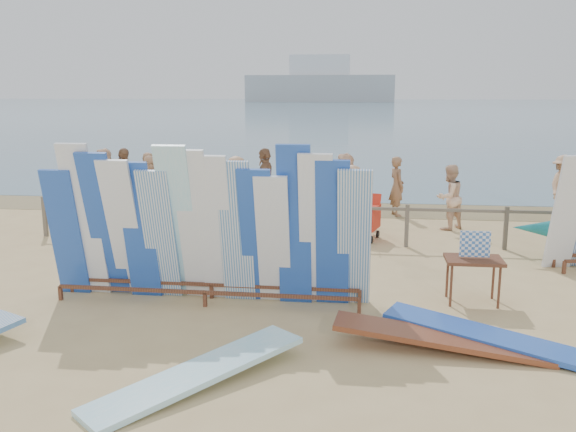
# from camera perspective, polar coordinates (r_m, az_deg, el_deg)

# --- Properties ---
(ground) EXTENTS (160.00, 160.00, 0.00)m
(ground) POSITION_cam_1_polar(r_m,az_deg,el_deg) (10.19, 0.80, -6.73)
(ground) COLOR tan
(ground) RESTS_ON ground
(ocean) EXTENTS (320.00, 240.00, 0.02)m
(ocean) POSITION_cam_1_polar(r_m,az_deg,el_deg) (137.66, 6.52, 10.18)
(ocean) COLOR slate
(ocean) RESTS_ON ground
(wet_sand_strip) EXTENTS (40.00, 2.60, 0.01)m
(wet_sand_strip) POSITION_cam_1_polar(r_m,az_deg,el_deg) (17.15, 3.34, 0.80)
(wet_sand_strip) COLOR olive
(wet_sand_strip) RESTS_ON ground
(distant_ship) EXTENTS (45.00, 8.00, 14.00)m
(distant_ship) POSITION_cam_1_polar(r_m,az_deg,el_deg) (190.08, 2.98, 12.20)
(distant_ship) COLOR #999EA3
(distant_ship) RESTS_ON ocean
(fence) EXTENTS (12.08, 0.08, 0.90)m
(fence) POSITION_cam_1_polar(r_m,az_deg,el_deg) (12.92, 2.21, 0.10)
(fence) COLOR #665C4D
(fence) RESTS_ON ground
(main_surfboard_rack) EXTENTS (4.98, 0.81, 2.48)m
(main_surfboard_rack) POSITION_cam_1_polar(r_m,az_deg,el_deg) (9.29, -7.64, -1.51)
(main_surfboard_rack) COLOR brown
(main_surfboard_rack) RESTS_ON ground
(vendor_table) EXTENTS (0.86, 0.61, 1.13)m
(vendor_table) POSITION_cam_1_polar(r_m,az_deg,el_deg) (9.81, 16.90, -5.67)
(vendor_table) COLOR brown
(vendor_table) RESTS_ON ground
(flat_board_b) EXTENTS (2.18, 2.42, 0.25)m
(flat_board_b) POSITION_cam_1_polar(r_m,az_deg,el_deg) (7.13, -8.34, -15.22)
(flat_board_b) COLOR #96DCF0
(flat_board_b) RESTS_ON ground
(flat_board_d) EXTENTS (2.70, 1.55, 0.29)m
(flat_board_d) POSITION_cam_1_polar(r_m,az_deg,el_deg) (8.36, 18.31, -11.56)
(flat_board_d) COLOR blue
(flat_board_d) RESTS_ON ground
(flat_board_c) EXTENTS (2.73, 0.81, 0.33)m
(flat_board_c) POSITION_cam_1_polar(r_m,az_deg,el_deg) (8.09, 14.11, -12.10)
(flat_board_c) COLOR brown
(flat_board_c) RESTS_ON ground
(beach_chair_left) EXTENTS (0.68, 0.69, 0.84)m
(beach_chair_left) POSITION_cam_1_polar(r_m,az_deg,el_deg) (13.63, 0.66, -0.95)
(beach_chair_left) COLOR red
(beach_chair_left) RESTS_ON ground
(beach_chair_right) EXTENTS (0.75, 0.76, 0.89)m
(beach_chair_right) POSITION_cam_1_polar(r_m,az_deg,el_deg) (13.89, 5.49, -0.70)
(beach_chair_right) COLOR red
(beach_chair_right) RESTS_ON ground
(stroller) EXTENTS (0.67, 0.83, 0.99)m
(stroller) POSITION_cam_1_polar(r_m,az_deg,el_deg) (13.43, 7.47, -0.57)
(stroller) COLOR red
(stroller) RESTS_ON ground
(beachgoer_0) EXTENTS (0.63, 0.88, 1.62)m
(beachgoer_0) POSITION_cam_1_polar(r_m,az_deg,el_deg) (16.57, -17.45, 2.75)
(beachgoer_0) COLOR tan
(beachgoer_0) RESTS_ON ground
(beachgoer_3) EXTENTS (0.89, 1.11, 1.60)m
(beachgoer_3) POSITION_cam_1_polar(r_m,az_deg,el_deg) (15.59, -4.82, 2.68)
(beachgoer_3) COLOR tan
(beachgoer_3) RESTS_ON ground
(beachgoer_8) EXTENTS (0.80, 0.75, 1.53)m
(beachgoer_8) POSITION_cam_1_polar(r_m,az_deg,el_deg) (14.78, 14.84, 1.71)
(beachgoer_8) COLOR beige
(beachgoer_8) RESTS_ON ground
(beachgoer_6) EXTENTS (0.80, 0.80, 1.56)m
(beachgoer_6) POSITION_cam_1_polar(r_m,az_deg,el_deg) (14.11, 5.97, 1.65)
(beachgoer_6) COLOR tan
(beachgoer_6) RESTS_ON ground
(beachgoer_7) EXTENTS (0.50, 0.64, 1.55)m
(beachgoer_7) POSITION_cam_1_polar(r_m,az_deg,el_deg) (16.12, 10.14, 2.75)
(beachgoer_7) COLOR #8C6042
(beachgoer_7) RESTS_ON ground
(beachgoer_2) EXTENTS (0.89, 0.74, 1.65)m
(beachgoer_2) POSITION_cam_1_polar(r_m,az_deg,el_deg) (15.63, -12.65, 2.56)
(beachgoer_2) COLOR beige
(beachgoer_2) RESTS_ON ground
(beachgoer_1) EXTENTS (0.68, 0.63, 1.66)m
(beachgoer_1) POSITION_cam_1_polar(r_m,az_deg,el_deg) (16.25, -12.75, 2.90)
(beachgoer_1) COLOR #8C6042
(beachgoer_1) RESTS_ON ground
(beachgoer_9) EXTENTS (0.97, 1.08, 1.60)m
(beachgoer_9) POSITION_cam_1_polar(r_m,az_deg,el_deg) (17.38, 24.27, 2.61)
(beachgoer_9) COLOR tan
(beachgoer_9) RESTS_ON ground
(beachgoer_5) EXTENTS (1.23, 1.60, 1.68)m
(beachgoer_5) POSITION_cam_1_polar(r_m,az_deg,el_deg) (15.59, 5.31, 2.83)
(beachgoer_5) COLOR beige
(beachgoer_5) RESTS_ON ground
(beachgoer_4) EXTENTS (0.55, 1.11, 1.83)m
(beachgoer_4) POSITION_cam_1_polar(r_m,az_deg,el_deg) (15.28, -2.15, 2.96)
(beachgoer_4) COLOR #8C6042
(beachgoer_4) RESTS_ON ground
(beachgoer_11) EXTENTS (1.10, 1.56, 1.62)m
(beachgoer_11) POSITION_cam_1_polar(r_m,az_deg,el_deg) (18.24, -16.77, 3.56)
(beachgoer_11) COLOR beige
(beachgoer_11) RESTS_ON ground
(beachgoer_extra_1) EXTENTS (1.01, 1.09, 1.78)m
(beachgoer_extra_1) POSITION_cam_1_polar(r_m,az_deg,el_deg) (16.42, -15.07, 3.08)
(beachgoer_extra_1) COLOR #8C6042
(beachgoer_extra_1) RESTS_ON ground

